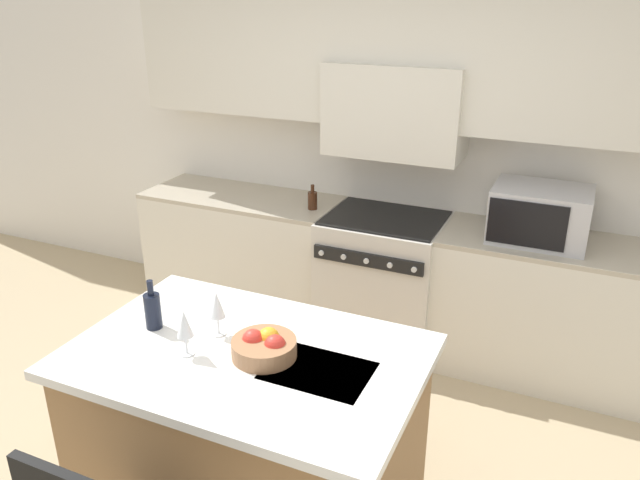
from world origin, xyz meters
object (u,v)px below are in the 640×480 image
object	(u,v)px
wine_bottle	(153,310)
oil_bottle_on_counter	(313,200)
wine_glass_near	(184,325)
fruit_bowl	(264,346)
range_stove	(383,280)
microwave	(540,214)
wine_glass_far	(217,306)

from	to	relation	value
wine_bottle	oil_bottle_on_counter	xyz separation A→B (m)	(0.01, 1.76, -0.01)
wine_bottle	wine_glass_near	distance (m)	0.31
oil_bottle_on_counter	fruit_bowl	bearing A→B (deg)	-71.71
wine_bottle	fruit_bowl	distance (m)	0.59
wine_bottle	oil_bottle_on_counter	world-z (taller)	wine_bottle
range_stove	wine_bottle	size ratio (longest dim) A/B	3.88
microwave	wine_glass_near	xyz separation A→B (m)	(-1.25, -1.94, -0.04)
range_stove	oil_bottle_on_counter	xyz separation A→B (m)	(-0.53, -0.04, 0.53)
range_stove	oil_bottle_on_counter	distance (m)	0.75
microwave	range_stove	bearing A→B (deg)	-178.92
range_stove	wine_bottle	xyz separation A→B (m)	(-0.54, -1.79, 0.54)
fruit_bowl	range_stove	bearing A→B (deg)	91.70
oil_bottle_on_counter	range_stove	bearing A→B (deg)	4.02
wine_glass_near	oil_bottle_on_counter	world-z (taller)	wine_glass_near
range_stove	oil_bottle_on_counter	world-z (taller)	oil_bottle_on_counter
wine_glass_near	wine_glass_far	xyz separation A→B (m)	(0.04, 0.20, 0.00)
wine_glass_far	fruit_bowl	world-z (taller)	wine_glass_far
range_stove	oil_bottle_on_counter	size ratio (longest dim) A/B	5.30
wine_bottle	fruit_bowl	world-z (taller)	wine_bottle
microwave	wine_glass_far	xyz separation A→B (m)	(-1.21, -1.74, -0.04)
range_stove	oil_bottle_on_counter	bearing A→B (deg)	-175.98
wine_glass_far	oil_bottle_on_counter	distance (m)	1.71
microwave	fruit_bowl	size ratio (longest dim) A/B	2.03
wine_glass_near	microwave	bearing A→B (deg)	57.30
wine_glass_near	range_stove	bearing A→B (deg)	82.24
range_stove	wine_glass_far	bearing A→B (deg)	-97.50
wine_bottle	wine_glass_near	xyz separation A→B (m)	(0.28, -0.13, 0.05)
oil_bottle_on_counter	wine_bottle	bearing A→B (deg)	-90.34
wine_glass_near	fruit_bowl	xyz separation A→B (m)	(0.32, 0.13, -0.10)
microwave	wine_bottle	world-z (taller)	microwave
wine_glass_near	oil_bottle_on_counter	xyz separation A→B (m)	(-0.27, 1.89, -0.06)
wine_glass_near	fruit_bowl	size ratio (longest dim) A/B	0.76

